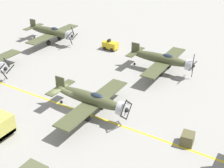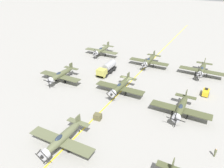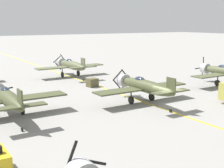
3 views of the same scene
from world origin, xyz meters
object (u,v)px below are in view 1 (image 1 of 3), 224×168
at_px(airplane_mid_center, 91,99).
at_px(supply_crate_by_tanker, 187,139).
at_px(airplane_near_left, 52,32).
at_px(airplane_mid_left, 163,59).
at_px(tow_tractor, 110,45).

bearing_deg(airplane_mid_center, supply_crate_by_tanker, 95.58).
bearing_deg(airplane_near_left, airplane_mid_left, 96.17).
relative_size(airplane_near_left, airplane_mid_left, 1.00).
relative_size(airplane_mid_center, tow_tractor, 4.62).
bearing_deg(airplane_mid_left, airplane_near_left, -95.43).
xyz_separation_m(airplane_mid_left, airplane_mid_center, (14.69, -2.48, 0.00)).
height_order(tow_tractor, supply_crate_by_tanker, tow_tractor).
xyz_separation_m(airplane_mid_center, supply_crate_by_tanker, (-0.53, 11.33, -1.40)).
bearing_deg(airplane_near_left, tow_tractor, 111.91).
relative_size(airplane_near_left, tow_tractor, 4.62).
bearing_deg(airplane_mid_center, tow_tractor, -151.63).
bearing_deg(airplane_mid_left, airplane_mid_center, -12.45).
xyz_separation_m(airplane_mid_left, supply_crate_by_tanker, (14.16, 8.85, -1.40)).
height_order(airplane_mid_left, tow_tractor, airplane_mid_left).
bearing_deg(tow_tractor, supply_crate_by_tanker, 48.53).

